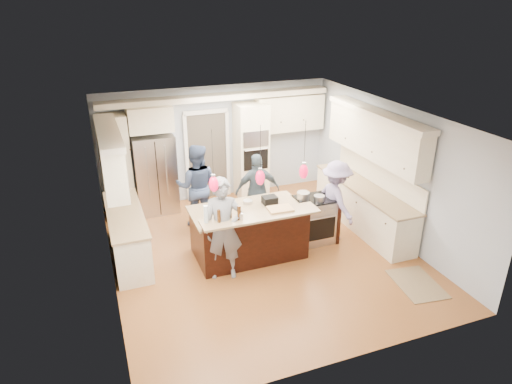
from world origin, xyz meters
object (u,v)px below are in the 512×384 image
at_px(person_far_left, 197,186).
at_px(kitchen_island, 249,232).
at_px(island_range, 314,219).
at_px(refrigerator, 155,174).
at_px(person_bar_end, 223,229).

bearing_deg(person_far_left, kitchen_island, 130.71).
xyz_separation_m(kitchen_island, island_range, (1.41, 0.08, -0.03)).
height_order(refrigerator, island_range, refrigerator).
height_order(refrigerator, kitchen_island, refrigerator).
relative_size(kitchen_island, person_far_left, 1.16).
bearing_deg(refrigerator, person_bar_end, -78.12).
bearing_deg(refrigerator, kitchen_island, -63.12).
bearing_deg(island_range, person_far_left, 144.21).
bearing_deg(person_bar_end, kitchen_island, 52.74).
relative_size(refrigerator, person_bar_end, 0.97).
bearing_deg(person_far_left, island_range, 163.32).
bearing_deg(kitchen_island, person_far_left, 111.60).
distance_m(kitchen_island, person_bar_end, 0.94).
height_order(person_bar_end, person_far_left, person_bar_end).
distance_m(person_bar_end, person_far_left, 2.05).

